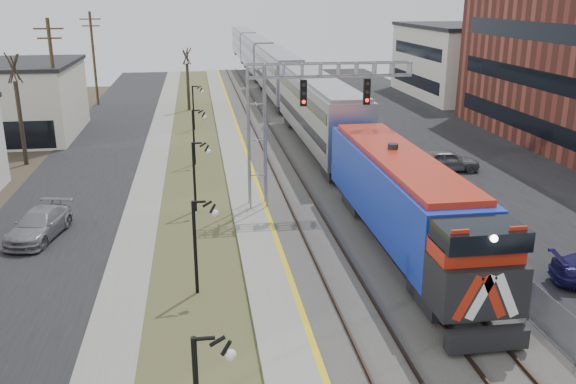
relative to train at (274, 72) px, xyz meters
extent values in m
cube|color=black|center=(-17.00, -32.84, -2.92)|extent=(7.00, 120.00, 0.04)
cube|color=gray|center=(-12.50, -32.84, -2.90)|extent=(2.00, 120.00, 0.08)
cube|color=#484F2A|center=(-9.50, -32.84, -2.91)|extent=(4.00, 120.00, 0.06)
cube|color=gray|center=(-6.50, -32.84, -2.82)|extent=(2.00, 120.00, 0.24)
cube|color=#595651|center=(-1.50, -32.84, -2.84)|extent=(8.00, 120.00, 0.20)
cube|color=black|center=(10.50, -32.84, -2.92)|extent=(16.00, 120.00, 0.04)
cube|color=gold|center=(-5.62, -32.84, -2.69)|extent=(0.24, 120.00, 0.01)
cube|color=#2D2119|center=(-4.25, -32.84, -2.66)|extent=(0.08, 120.00, 0.15)
cube|color=#2D2119|center=(-2.75, -32.84, -2.66)|extent=(0.08, 120.00, 0.15)
cube|color=#2D2119|center=(-0.75, -32.84, -2.66)|extent=(0.08, 120.00, 0.15)
cube|color=#2D2119|center=(0.75, -32.84, -2.66)|extent=(0.08, 120.00, 0.15)
cube|color=#1530AE|center=(0.00, -47.19, -0.46)|extent=(3.00, 17.00, 4.25)
cube|color=black|center=(0.00, -55.89, -2.24)|extent=(2.80, 0.50, 0.70)
cube|color=#909299|center=(0.00, -26.89, 0.07)|extent=(3.00, 22.00, 5.33)
cube|color=#909299|center=(0.00, -4.09, 0.07)|extent=(3.00, 22.00, 5.33)
cube|color=#909299|center=(0.00, 18.71, 0.07)|extent=(3.00, 22.00, 5.33)
cube|color=#909299|center=(0.00, 41.51, 0.07)|extent=(3.00, 22.00, 5.33)
cube|color=gray|center=(-6.00, -39.84, 1.06)|extent=(1.00, 1.00, 8.00)
cube|color=gray|center=(-2.00, -39.84, 4.81)|extent=(9.00, 0.80, 0.80)
cube|color=black|center=(-3.50, -40.29, 3.66)|extent=(0.35, 0.25, 1.40)
cube|color=black|center=(0.00, -40.29, 3.66)|extent=(0.35, 0.25, 1.40)
cylinder|color=black|center=(-9.50, -49.84, -0.94)|extent=(0.14, 0.14, 4.00)
cylinder|color=black|center=(-9.50, -39.84, -0.94)|extent=(0.14, 0.14, 4.00)
cylinder|color=black|center=(-9.50, -29.84, -0.94)|extent=(0.14, 0.14, 4.00)
cylinder|color=black|center=(-9.50, -17.84, -0.94)|extent=(0.14, 0.14, 4.00)
cylinder|color=#4C3823|center=(-20.00, -22.84, 2.06)|extent=(0.28, 0.28, 10.00)
cylinder|color=#4C3823|center=(-20.00, -2.84, 2.06)|extent=(0.28, 0.28, 10.00)
cube|color=gray|center=(2.70, -32.84, -2.14)|extent=(0.04, 120.00, 1.60)
cube|color=beige|center=(24.50, -2.84, 1.06)|extent=(16.00, 18.00, 8.00)
cylinder|color=#382D23|center=(-21.50, -27.84, 0.04)|extent=(0.30, 0.30, 5.95)
cylinder|color=#382D23|center=(-10.00, -7.84, -0.49)|extent=(0.30, 0.30, 4.90)
imported|color=slate|center=(7.71, -34.00, -2.20)|extent=(4.47, 2.09, 1.48)
imported|color=gray|center=(-17.22, -42.61, -2.24)|extent=(2.91, 5.09, 1.39)
camera|label=1|loc=(-9.17, -72.45, 8.63)|focal=38.00mm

